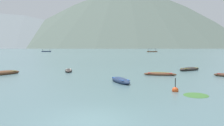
{
  "coord_description": "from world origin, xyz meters",
  "views": [
    {
      "loc": [
        0.81,
        -9.84,
        3.23
      ],
      "look_at": [
        1.43,
        33.37,
        0.31
      ],
      "focal_mm": 36.53,
      "sensor_mm": 36.0,
      "label": 1
    }
  ],
  "objects_px": {
    "rowboat_2": "(189,69)",
    "ferry_0": "(46,51)",
    "rowboat_3": "(3,73)",
    "ferry_1": "(152,51)",
    "rowboat_6": "(160,74)",
    "mooring_buoy": "(175,90)",
    "rowboat_1": "(121,81)",
    "rowboat_0": "(69,71)"
  },
  "relations": [
    {
      "from": "rowboat_2",
      "to": "mooring_buoy",
      "type": "relative_size",
      "value": 3.51
    },
    {
      "from": "rowboat_1",
      "to": "ferry_0",
      "type": "relative_size",
      "value": 0.49
    },
    {
      "from": "rowboat_0",
      "to": "rowboat_1",
      "type": "relative_size",
      "value": 0.98
    },
    {
      "from": "rowboat_6",
      "to": "ferry_1",
      "type": "height_order",
      "value": "ferry_1"
    },
    {
      "from": "rowboat_3",
      "to": "rowboat_6",
      "type": "height_order",
      "value": "rowboat_3"
    },
    {
      "from": "ferry_1",
      "to": "rowboat_3",
      "type": "bearing_deg",
      "value": -107.62
    },
    {
      "from": "rowboat_2",
      "to": "ferry_0",
      "type": "relative_size",
      "value": 0.53
    },
    {
      "from": "rowboat_1",
      "to": "mooring_buoy",
      "type": "distance_m",
      "value": 5.83
    },
    {
      "from": "rowboat_6",
      "to": "mooring_buoy",
      "type": "distance_m",
      "value": 9.96
    },
    {
      "from": "rowboat_2",
      "to": "ferry_1",
      "type": "bearing_deg",
      "value": 81.39
    },
    {
      "from": "rowboat_2",
      "to": "ferry_1",
      "type": "distance_m",
      "value": 137.56
    },
    {
      "from": "rowboat_6",
      "to": "rowboat_2",
      "type": "bearing_deg",
      "value": 45.6
    },
    {
      "from": "rowboat_3",
      "to": "mooring_buoy",
      "type": "bearing_deg",
      "value": -31.3
    },
    {
      "from": "rowboat_1",
      "to": "mooring_buoy",
      "type": "bearing_deg",
      "value": -49.43
    },
    {
      "from": "mooring_buoy",
      "to": "rowboat_6",
      "type": "bearing_deg",
      "value": 83.62
    },
    {
      "from": "rowboat_2",
      "to": "ferry_0",
      "type": "xyz_separation_m",
      "value": [
        -60.36,
        147.14,
        0.26
      ]
    },
    {
      "from": "rowboat_2",
      "to": "ferry_0",
      "type": "distance_m",
      "value": 159.04
    },
    {
      "from": "rowboat_2",
      "to": "rowboat_0",
      "type": "bearing_deg",
      "value": -175.84
    },
    {
      "from": "rowboat_6",
      "to": "mooring_buoy",
      "type": "height_order",
      "value": "mooring_buoy"
    },
    {
      "from": "rowboat_2",
      "to": "rowboat_3",
      "type": "xyz_separation_m",
      "value": [
        -24.12,
        -4.77,
        0.01
      ]
    },
    {
      "from": "mooring_buoy",
      "to": "rowboat_3",
      "type": "bearing_deg",
      "value": 148.7
    },
    {
      "from": "ferry_1",
      "to": "rowboat_2",
      "type": "bearing_deg",
      "value": -98.61
    },
    {
      "from": "ferry_1",
      "to": "mooring_buoy",
      "type": "relative_size",
      "value": 6.41
    },
    {
      "from": "rowboat_2",
      "to": "mooring_buoy",
      "type": "bearing_deg",
      "value": -112.96
    },
    {
      "from": "rowboat_3",
      "to": "rowboat_6",
      "type": "relative_size",
      "value": 1.14
    },
    {
      "from": "ferry_0",
      "to": "rowboat_3",
      "type": "bearing_deg",
      "value": -76.58
    },
    {
      "from": "rowboat_1",
      "to": "rowboat_2",
      "type": "xyz_separation_m",
      "value": [
        10.34,
        11.02,
        0.0
      ]
    },
    {
      "from": "rowboat_1",
      "to": "rowboat_3",
      "type": "distance_m",
      "value": 15.13
    },
    {
      "from": "ferry_1",
      "to": "rowboat_0",
      "type": "bearing_deg",
      "value": -105.27
    },
    {
      "from": "ferry_0",
      "to": "rowboat_6",
      "type": "bearing_deg",
      "value": -70.22
    },
    {
      "from": "ferry_1",
      "to": "mooring_buoy",
      "type": "height_order",
      "value": "ferry_1"
    },
    {
      "from": "rowboat_0",
      "to": "ferry_0",
      "type": "distance_m",
      "value": 154.61
    },
    {
      "from": "ferry_1",
      "to": "mooring_buoy",
      "type": "xyz_separation_m",
      "value": [
        -27.15,
        -151.46,
        -0.34
      ]
    },
    {
      "from": "rowboat_0",
      "to": "rowboat_2",
      "type": "xyz_separation_m",
      "value": [
        16.88,
        1.23,
        0.04
      ]
    },
    {
      "from": "rowboat_1",
      "to": "rowboat_2",
      "type": "relative_size",
      "value": 0.92
    },
    {
      "from": "ferry_0",
      "to": "ferry_1",
      "type": "distance_m",
      "value": 81.72
    },
    {
      "from": "mooring_buoy",
      "to": "rowboat_2",
      "type": "bearing_deg",
      "value": 67.04
    },
    {
      "from": "rowboat_1",
      "to": "ferry_0",
      "type": "bearing_deg",
      "value": 107.55
    },
    {
      "from": "rowboat_3",
      "to": "ferry_1",
      "type": "xyz_separation_m",
      "value": [
        44.72,
        140.77,
        0.25
      ]
    },
    {
      "from": "rowboat_6",
      "to": "mooring_buoy",
      "type": "bearing_deg",
      "value": -96.38
    },
    {
      "from": "rowboat_3",
      "to": "rowboat_6",
      "type": "bearing_deg",
      "value": -2.41
    },
    {
      "from": "rowboat_2",
      "to": "rowboat_3",
      "type": "distance_m",
      "value": 24.59
    }
  ]
}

